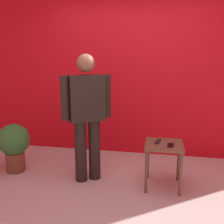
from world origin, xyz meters
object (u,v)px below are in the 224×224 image
object	(u,v)px
standing_person	(87,112)
potted_plant	(14,144)
tv_remote	(158,141)
cell_phone	(170,145)
side_table	(164,152)

from	to	relation	value
standing_person	potted_plant	bearing A→B (deg)	177.15
tv_remote	cell_phone	bearing A→B (deg)	-21.48
tv_remote	side_table	bearing A→B (deg)	-17.63
cell_phone	potted_plant	bearing A→B (deg)	-178.07
potted_plant	tv_remote	bearing A→B (deg)	-0.70
side_table	cell_phone	world-z (taller)	cell_phone
tv_remote	potted_plant	bearing A→B (deg)	-169.19
potted_plant	standing_person	bearing A→B (deg)	-2.85
standing_person	tv_remote	world-z (taller)	standing_person
standing_person	potted_plant	xyz separation A→B (m)	(-1.08, 0.05, -0.51)
cell_phone	standing_person	bearing A→B (deg)	-178.54
side_table	cell_phone	distance (m)	0.14
side_table	tv_remote	bearing A→B (deg)	150.86
standing_person	cell_phone	xyz separation A→B (m)	(1.05, -0.07, -0.35)
cell_phone	potted_plant	xyz separation A→B (m)	(-2.13, 0.12, -0.16)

